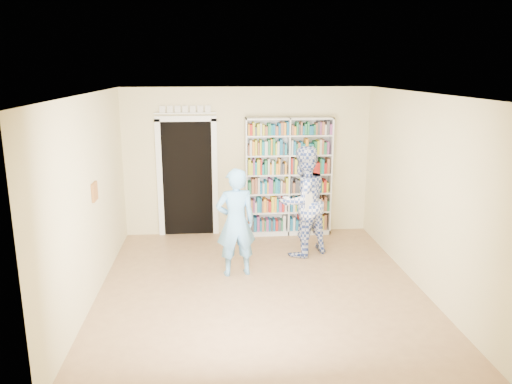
# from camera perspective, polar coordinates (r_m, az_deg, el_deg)

# --- Properties ---
(floor) EXTENTS (5.00, 5.00, 0.00)m
(floor) POSITION_cam_1_polar(r_m,az_deg,el_deg) (7.19, 0.48, -10.87)
(floor) COLOR #8F6645
(floor) RESTS_ON ground
(ceiling) EXTENTS (5.00, 5.00, 0.00)m
(ceiling) POSITION_cam_1_polar(r_m,az_deg,el_deg) (6.53, 0.53, 11.17)
(ceiling) COLOR white
(ceiling) RESTS_ON wall_back
(wall_back) EXTENTS (4.50, 0.00, 4.50)m
(wall_back) POSITION_cam_1_polar(r_m,az_deg,el_deg) (9.17, -0.99, 3.47)
(wall_back) COLOR beige
(wall_back) RESTS_ON floor
(wall_left) EXTENTS (0.00, 5.00, 5.00)m
(wall_left) POSITION_cam_1_polar(r_m,az_deg,el_deg) (6.90, -18.45, -0.77)
(wall_left) COLOR beige
(wall_left) RESTS_ON floor
(wall_right) EXTENTS (0.00, 5.00, 5.00)m
(wall_right) POSITION_cam_1_polar(r_m,az_deg,el_deg) (7.30, 18.38, 0.02)
(wall_right) COLOR beige
(wall_right) RESTS_ON floor
(bookshelf) EXTENTS (1.57, 0.30, 2.17)m
(bookshelf) POSITION_cam_1_polar(r_m,az_deg,el_deg) (9.15, 3.72, 1.79)
(bookshelf) COLOR white
(bookshelf) RESTS_ON floor
(doorway) EXTENTS (1.10, 0.08, 2.43)m
(doorway) POSITION_cam_1_polar(r_m,az_deg,el_deg) (9.17, -7.86, 2.26)
(doorway) COLOR black
(doorway) RESTS_ON floor
(wall_art) EXTENTS (0.03, 0.25, 0.25)m
(wall_art) POSITION_cam_1_polar(r_m,az_deg,el_deg) (7.07, -17.96, 0.04)
(wall_art) COLOR brown
(wall_art) RESTS_ON wall_left
(man_blue) EXTENTS (0.65, 0.48, 1.63)m
(man_blue) POSITION_cam_1_polar(r_m,az_deg,el_deg) (7.35, -2.33, -3.49)
(man_blue) COLOR #67ABE5
(man_blue) RESTS_ON floor
(man_plaid) EXTENTS (1.11, 1.03, 1.82)m
(man_plaid) POSITION_cam_1_polar(r_m,az_deg,el_deg) (8.15, 5.38, -1.09)
(man_plaid) COLOR #2F4692
(man_plaid) RESTS_ON floor
(paper_sheet) EXTENTS (0.18, 0.12, 0.29)m
(paper_sheet) POSITION_cam_1_polar(r_m,az_deg,el_deg) (7.90, 6.17, -1.02)
(paper_sheet) COLOR white
(paper_sheet) RESTS_ON man_plaid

